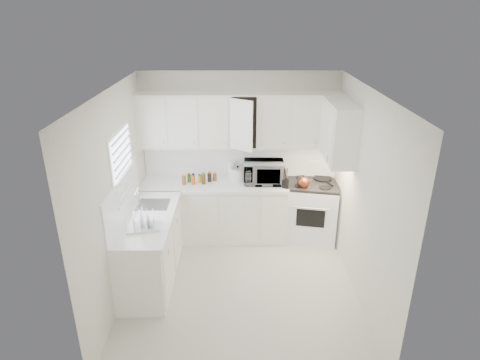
{
  "coord_description": "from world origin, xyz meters",
  "views": [
    {
      "loc": [
        -0.03,
        -4.56,
        3.45
      ],
      "look_at": [
        0.0,
        0.7,
        1.25
      ],
      "focal_mm": 31.01,
      "sensor_mm": 36.0,
      "label": 1
    }
  ],
  "objects_px": {
    "rice_cooker": "(238,173)",
    "microwave": "(264,170)",
    "tea_kettle": "(303,181)",
    "stove": "(312,203)",
    "utensil_crock": "(286,178)",
    "dish_rack": "(143,220)"
  },
  "relations": [
    {
      "from": "rice_cooker",
      "to": "microwave",
      "type": "bearing_deg",
      "value": 6.08
    },
    {
      "from": "rice_cooker",
      "to": "utensil_crock",
      "type": "relative_size",
      "value": 0.75
    },
    {
      "from": "rice_cooker",
      "to": "dish_rack",
      "type": "height_order",
      "value": "rice_cooker"
    },
    {
      "from": "stove",
      "to": "rice_cooker",
      "type": "relative_size",
      "value": 5.05
    },
    {
      "from": "rice_cooker",
      "to": "utensil_crock",
      "type": "xyz_separation_m",
      "value": [
        0.71,
        -0.29,
        0.04
      ]
    },
    {
      "from": "stove",
      "to": "tea_kettle",
      "type": "xyz_separation_m",
      "value": [
        -0.18,
        -0.16,
        0.44
      ]
    },
    {
      "from": "stove",
      "to": "microwave",
      "type": "relative_size",
      "value": 2.01
    },
    {
      "from": "dish_rack",
      "to": "tea_kettle",
      "type": "bearing_deg",
      "value": 17.53
    },
    {
      "from": "tea_kettle",
      "to": "rice_cooker",
      "type": "height_order",
      "value": "rice_cooker"
    },
    {
      "from": "stove",
      "to": "microwave",
      "type": "distance_m",
      "value": 0.94
    },
    {
      "from": "utensil_crock",
      "to": "dish_rack",
      "type": "xyz_separation_m",
      "value": [
        -1.87,
        -1.22,
        -0.05
      ]
    },
    {
      "from": "tea_kettle",
      "to": "rice_cooker",
      "type": "relative_size",
      "value": 0.95
    },
    {
      "from": "tea_kettle",
      "to": "dish_rack",
      "type": "height_order",
      "value": "dish_rack"
    },
    {
      "from": "tea_kettle",
      "to": "microwave",
      "type": "xyz_separation_m",
      "value": [
        -0.58,
        0.19,
        0.11
      ]
    },
    {
      "from": "tea_kettle",
      "to": "dish_rack",
      "type": "xyz_separation_m",
      "value": [
        -2.13,
        -1.24,
        0.01
      ]
    },
    {
      "from": "tea_kettle",
      "to": "rice_cooker",
      "type": "bearing_deg",
      "value": -178.29
    },
    {
      "from": "rice_cooker",
      "to": "tea_kettle",
      "type": "bearing_deg",
      "value": 2.84
    },
    {
      "from": "tea_kettle",
      "to": "utensil_crock",
      "type": "distance_m",
      "value": 0.28
    },
    {
      "from": "tea_kettle",
      "to": "stove",
      "type": "bearing_deg",
      "value": 59.03
    },
    {
      "from": "rice_cooker",
      "to": "stove",
      "type": "bearing_deg",
      "value": 12.86
    },
    {
      "from": "tea_kettle",
      "to": "microwave",
      "type": "bearing_deg",
      "value": 179.56
    },
    {
      "from": "utensil_crock",
      "to": "dish_rack",
      "type": "height_order",
      "value": "utensil_crock"
    }
  ]
}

